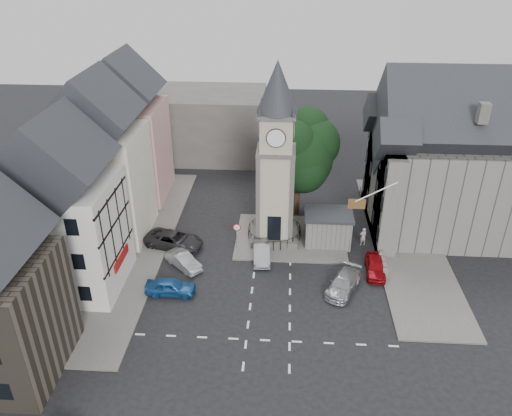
# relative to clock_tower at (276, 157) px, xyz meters

# --- Properties ---
(ground) EXTENTS (120.00, 120.00, 0.00)m
(ground) POSITION_rel_clock_tower_xyz_m (0.00, -7.99, -8.12)
(ground) COLOR black
(ground) RESTS_ON ground
(pavement_west) EXTENTS (6.00, 30.00, 0.14)m
(pavement_west) POSITION_rel_clock_tower_xyz_m (-12.50, -1.99, -8.05)
(pavement_west) COLOR #595651
(pavement_west) RESTS_ON ground
(pavement_east) EXTENTS (6.00, 26.00, 0.14)m
(pavement_east) POSITION_rel_clock_tower_xyz_m (12.00, 0.01, -8.05)
(pavement_east) COLOR #595651
(pavement_east) RESTS_ON ground
(central_island) EXTENTS (10.00, 8.00, 0.16)m
(central_island) POSITION_rel_clock_tower_xyz_m (1.50, 0.01, -8.04)
(central_island) COLOR #595651
(central_island) RESTS_ON ground
(road_markings) EXTENTS (20.00, 8.00, 0.01)m
(road_markings) POSITION_rel_clock_tower_xyz_m (0.00, -13.49, -8.12)
(road_markings) COLOR silver
(road_markings) RESTS_ON ground
(clock_tower) EXTENTS (4.86, 4.86, 16.25)m
(clock_tower) POSITION_rel_clock_tower_xyz_m (0.00, 0.00, 0.00)
(clock_tower) COLOR #4C4944
(clock_tower) RESTS_ON ground
(stone_shelter) EXTENTS (4.30, 3.30, 3.08)m
(stone_shelter) POSITION_rel_clock_tower_xyz_m (4.80, -0.49, -6.57)
(stone_shelter) COLOR slate
(stone_shelter) RESTS_ON ground
(town_tree) EXTENTS (7.20, 7.20, 10.80)m
(town_tree) POSITION_rel_clock_tower_xyz_m (2.00, 5.01, -1.15)
(town_tree) COLOR black
(town_tree) RESTS_ON ground
(warning_sign_post) EXTENTS (0.70, 0.19, 2.85)m
(warning_sign_post) POSITION_rel_clock_tower_xyz_m (-3.20, -2.56, -6.09)
(warning_sign_post) COLOR black
(warning_sign_post) RESTS_ON ground
(terrace_pink) EXTENTS (8.10, 7.60, 12.80)m
(terrace_pink) POSITION_rel_clock_tower_xyz_m (-15.50, 8.01, -1.54)
(terrace_pink) COLOR #D39891
(terrace_pink) RESTS_ON ground
(terrace_cream) EXTENTS (8.10, 7.60, 12.80)m
(terrace_cream) POSITION_rel_clock_tower_xyz_m (-15.50, 0.01, -1.54)
(terrace_cream) COLOR beige
(terrace_cream) RESTS_ON ground
(terrace_tudor) EXTENTS (8.10, 7.60, 12.00)m
(terrace_tudor) POSITION_rel_clock_tower_xyz_m (-15.50, -7.99, -1.93)
(terrace_tudor) COLOR silver
(terrace_tudor) RESTS_ON ground
(backdrop_west) EXTENTS (20.00, 10.00, 8.00)m
(backdrop_west) POSITION_rel_clock_tower_xyz_m (-12.00, 20.01, -4.12)
(backdrop_west) COLOR #4C4944
(backdrop_west) RESTS_ON ground
(east_building) EXTENTS (14.40, 11.40, 12.60)m
(east_building) POSITION_rel_clock_tower_xyz_m (15.59, 3.01, -1.86)
(east_building) COLOR slate
(east_building) RESTS_ON ground
(east_boundary_wall) EXTENTS (0.40, 16.00, 0.90)m
(east_boundary_wall) POSITION_rel_clock_tower_xyz_m (9.20, 2.01, -7.67)
(east_boundary_wall) COLOR slate
(east_boundary_wall) RESTS_ON ground
(flagpole) EXTENTS (3.68, 0.10, 2.74)m
(flagpole) POSITION_rel_clock_tower_xyz_m (8.00, -3.99, -1.12)
(flagpole) COLOR white
(flagpole) RESTS_ON ground
(car_west_blue) EXTENTS (3.92, 1.59, 1.33)m
(car_west_blue) POSITION_rel_clock_tower_xyz_m (-7.80, -8.82, -7.45)
(car_west_blue) COLOR #194B89
(car_west_blue) RESTS_ON ground
(car_west_silver) EXTENTS (3.66, 3.51, 1.24)m
(car_west_silver) POSITION_rel_clock_tower_xyz_m (-7.50, -5.17, -7.50)
(car_west_silver) COLOR #989B9F
(car_west_silver) RESTS_ON ground
(car_west_grey) EXTENTS (5.70, 3.69, 1.46)m
(car_west_grey) POSITION_rel_clock_tower_xyz_m (-8.93, -2.16, -7.39)
(car_west_grey) COLOR #2A292C
(car_west_grey) RESTS_ON ground
(car_island_silver) EXTENTS (1.71, 4.07, 1.31)m
(car_island_silver) POSITION_rel_clock_tower_xyz_m (-1.00, -3.49, -7.47)
(car_island_silver) COLOR #989CA0
(car_island_silver) RESTS_ON ground
(car_island_east) EXTENTS (3.51, 4.79, 1.29)m
(car_island_east) POSITION_rel_clock_tower_xyz_m (5.67, -7.49, -7.48)
(car_island_east) COLOR #929599
(car_island_east) RESTS_ON ground
(car_east_red) EXTENTS (1.77, 3.95, 1.32)m
(car_east_red) POSITION_rel_clock_tower_xyz_m (8.50, -4.99, -7.46)
(car_east_red) COLOR maroon
(car_east_red) RESTS_ON ground
(pedestrian) EXTENTS (0.74, 0.60, 1.77)m
(pedestrian) POSITION_rel_clock_tower_xyz_m (8.00, -0.74, -7.23)
(pedestrian) COLOR #B5A196
(pedestrian) RESTS_ON ground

